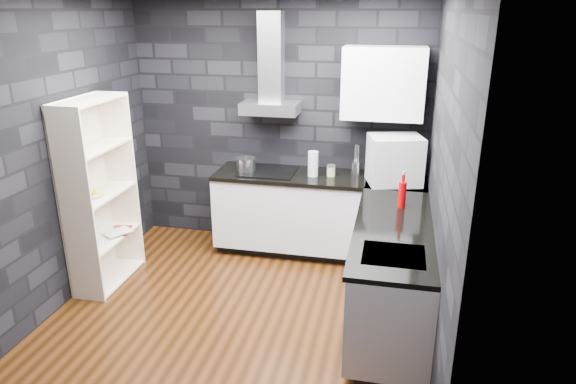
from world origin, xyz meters
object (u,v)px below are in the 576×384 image
(red_bottle, at_px, (402,195))
(bookshelf, at_px, (100,194))
(appliance_garage, at_px, (395,161))
(glass_vase, at_px, (313,164))
(storage_jar, at_px, (331,171))
(pot, at_px, (246,165))
(fruit_bowl, at_px, (94,194))
(utensil_crock, at_px, (356,168))

(red_bottle, distance_m, bookshelf, 2.78)
(appliance_garage, distance_m, bookshelf, 2.84)
(glass_vase, distance_m, storage_jar, 0.20)
(pot, bearing_deg, bookshelf, -138.94)
(glass_vase, height_order, red_bottle, glass_vase)
(fruit_bowl, bearing_deg, bookshelf, 90.00)
(bookshelf, height_order, fruit_bowl, bookshelf)
(glass_vase, distance_m, utensil_crock, 0.46)
(glass_vase, distance_m, bookshelf, 2.10)
(pot, xyz_separation_m, fruit_bowl, (-1.13, -1.08, -0.04))
(storage_jar, xyz_separation_m, bookshelf, (-2.04, -1.01, -0.05))
(red_bottle, relative_size, bookshelf, 0.13)
(storage_jar, xyz_separation_m, utensil_crock, (0.25, 0.11, 0.02))
(bookshelf, bearing_deg, utensil_crock, 20.42)
(glass_vase, height_order, storage_jar, glass_vase)
(utensil_crock, relative_size, red_bottle, 0.59)
(utensil_crock, bearing_deg, bookshelf, -153.89)
(red_bottle, height_order, fruit_bowl, red_bottle)
(storage_jar, distance_m, utensil_crock, 0.27)
(glass_vase, height_order, bookshelf, bookshelf)
(glass_vase, distance_m, appliance_garage, 0.83)
(utensil_crock, bearing_deg, fruit_bowl, -152.03)
(pot, distance_m, glass_vase, 0.73)
(storage_jar, distance_m, red_bottle, 1.04)
(appliance_garage, bearing_deg, storage_jar, 157.40)
(storage_jar, height_order, appliance_garage, appliance_garage)
(storage_jar, bearing_deg, pot, -178.69)
(pot, bearing_deg, red_bottle, -24.06)
(bookshelf, bearing_deg, pot, 35.37)
(storage_jar, relative_size, bookshelf, 0.06)
(appliance_garage, bearing_deg, glass_vase, 161.48)
(red_bottle, bearing_deg, fruit_bowl, -172.72)
(glass_vase, relative_size, red_bottle, 1.12)
(appliance_garage, relative_size, bookshelf, 0.28)
(pot, bearing_deg, glass_vase, -1.06)
(glass_vase, bearing_deg, bookshelf, -152.36)
(glass_vase, relative_size, appliance_garage, 0.52)
(appliance_garage, bearing_deg, utensil_crock, 137.88)
(utensil_crock, relative_size, appliance_garage, 0.28)
(utensil_crock, distance_m, appliance_garage, 0.47)
(storage_jar, bearing_deg, appliance_garage, -7.64)
(bookshelf, distance_m, fruit_bowl, 0.10)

